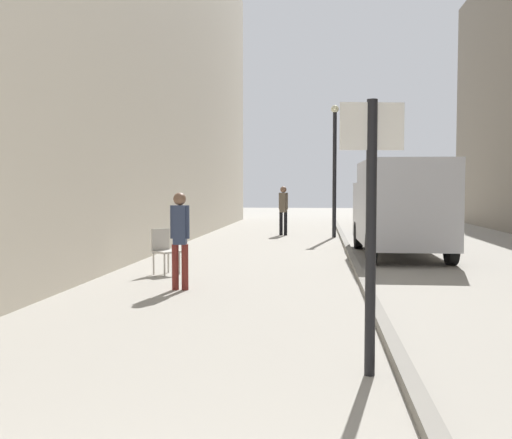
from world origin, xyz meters
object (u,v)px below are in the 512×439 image
street_sign_post (371,213)px  cafe_chair_near_window (164,248)px  lamp_post (335,162)px  parked_car (389,217)px  delivery_van (400,206)px  pedestrian_mid_block (283,207)px  pedestrian_main_foreground (180,234)px

street_sign_post → cafe_chair_near_window: bearing=-68.2°
street_sign_post → cafe_chair_near_window: 7.24m
lamp_post → parked_car: bearing=24.7°
delivery_van → lamp_post: 6.08m
pedestrian_mid_block → parked_car: size_ratio=0.44×
delivery_van → lamp_post: lamp_post is taller
pedestrian_mid_block → delivery_van: delivery_van is taller
delivery_van → street_sign_post: (-1.61, -9.95, 0.23)m
lamp_post → cafe_chair_near_window: bearing=-111.4°
delivery_van → parked_car: delivery_van is taller
parked_car → lamp_post: size_ratio=0.89×
parked_car → lamp_post: 3.03m
pedestrian_mid_block → street_sign_post: 16.47m
pedestrian_mid_block → lamp_post: 2.61m
delivery_van → parked_car: size_ratio=1.20×
parked_car → lamp_post: lamp_post is taller
delivery_van → lamp_post: (-1.56, 5.70, 1.40)m
pedestrian_main_foreground → parked_car: bearing=65.0°
pedestrian_main_foreground → delivery_van: 7.20m
delivery_van → pedestrian_mid_block: bearing=117.2°
lamp_post → cafe_chair_near_window: (-3.73, -9.51, -2.18)m
pedestrian_mid_block → parked_car: 3.98m
cafe_chair_near_window → delivery_van: bearing=164.0°
parked_car → lamp_post: bearing=-154.2°
pedestrian_mid_block → parked_car: bearing=22.7°
pedestrian_main_foreground → lamp_post: (2.94, 11.31, 1.74)m
pedestrian_main_foreground → lamp_post: 11.81m
pedestrian_main_foreground → pedestrian_mid_block: bearing=82.2°
pedestrian_main_foreground → street_sign_post: 5.26m
pedestrian_main_foreground → parked_car: size_ratio=0.40×
pedestrian_mid_block → cafe_chair_near_window: size_ratio=1.97×
pedestrian_mid_block → street_sign_post: (1.85, -16.36, 0.48)m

